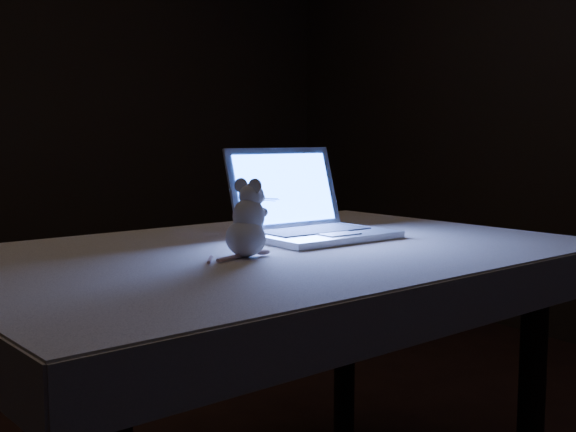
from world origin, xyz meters
TOP-DOWN VIEW (x-y plane):
  - table at (0.12, -0.26)m, footprint 1.43×0.99m
  - tablecloth at (0.07, -0.30)m, footprint 1.47×0.99m
  - laptop at (0.31, -0.20)m, footprint 0.36×0.32m
  - plush_mouse at (0.01, -0.33)m, footprint 0.13×0.13m

SIDE VIEW (x-z plane):
  - table at x=0.12m, z-range 0.00..0.72m
  - tablecloth at x=0.07m, z-range 0.63..0.73m
  - plush_mouse at x=0.01m, z-range 0.73..0.90m
  - laptop at x=0.31m, z-range 0.73..0.97m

